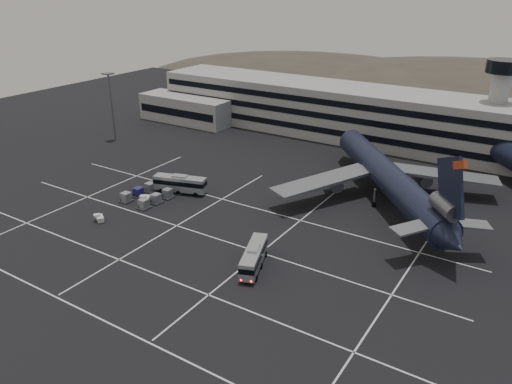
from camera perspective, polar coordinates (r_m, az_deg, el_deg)
ground at (r=85.77m, az=-7.76°, el=-5.86°), size 260.00×260.00×0.00m
lane_markings at (r=85.70m, az=-6.96°, el=-5.83°), size 90.00×55.62×0.01m
terminal at (r=142.16m, az=9.91°, el=8.92°), size 125.00×26.00×24.00m
hills at (r=234.76m, az=24.09°, el=8.15°), size 352.00×180.00×44.00m
lightpole_left at (r=141.96m, az=-16.28°, el=10.36°), size 2.40×2.40×18.28m
trijet_main at (r=101.34m, az=14.96°, el=1.54°), size 41.85×47.44×18.08m
bus_near at (r=77.49m, az=-0.25°, el=-7.33°), size 5.82×10.59×3.67m
bus_far at (r=104.86m, az=-8.67°, el=1.00°), size 11.36×5.68×3.92m
tug_a at (r=102.20m, az=-12.49°, el=-0.79°), size 2.23×2.78×1.57m
tug_b at (r=96.53m, az=-17.41°, el=-2.88°), size 2.54×2.29×1.41m
uld_cluster at (r=104.09m, az=-11.69°, el=-0.11°), size 8.28×12.45×1.96m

